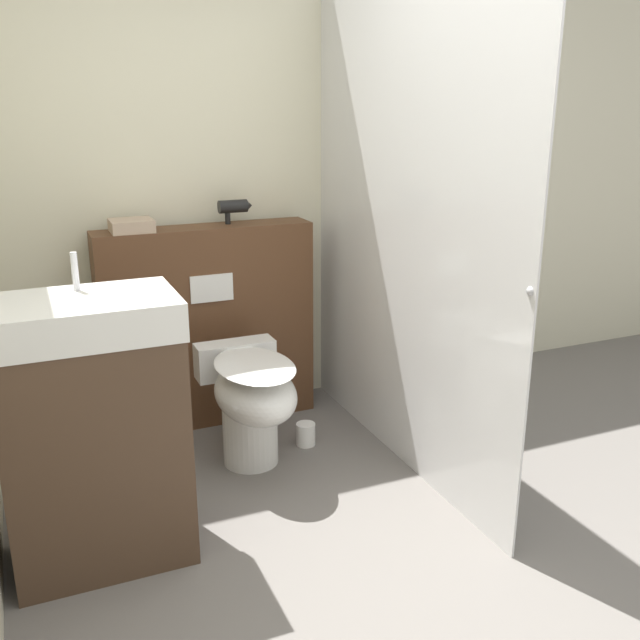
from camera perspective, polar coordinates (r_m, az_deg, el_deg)
ground_plane at (r=2.73m, az=9.71°, el=-20.87°), size 12.00×12.00×0.00m
wall_back at (r=3.94m, az=-5.02°, el=10.96°), size 8.00×0.06×2.50m
partition_panel at (r=3.81m, az=-8.93°, el=-0.48°), size 1.11×0.22×1.06m
shower_glass at (r=3.25m, az=6.66°, el=6.74°), size 0.04×1.84×2.18m
toilet at (r=3.35m, az=-5.50°, el=-6.24°), size 0.39×0.64×0.54m
sink_vanity at (r=2.76m, az=-17.62°, el=-8.57°), size 0.65×0.42×1.16m
hair_drier at (r=3.74m, az=-6.86°, el=8.97°), size 0.18×0.07×0.12m
folded_towel at (r=3.60m, az=-14.85°, el=7.32°), size 0.20×0.19×0.06m
spare_toilet_roll at (r=3.65m, az=-1.15°, el=-9.12°), size 0.10×0.10×0.11m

